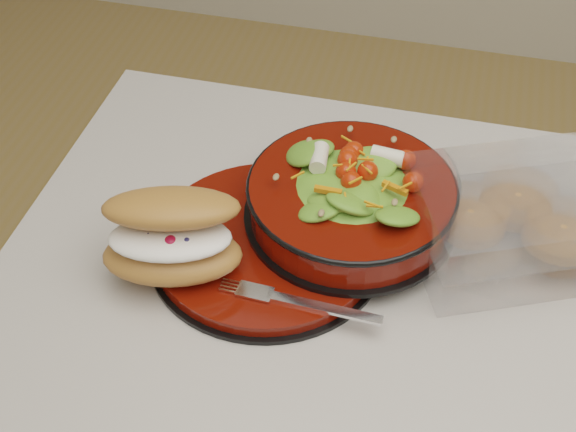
% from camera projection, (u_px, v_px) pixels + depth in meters
% --- Properties ---
extents(dinner_plate, '(0.27, 0.27, 0.02)m').
position_uv_depth(dinner_plate, '(267.00, 244.00, 0.91)').
color(dinner_plate, black).
rests_on(dinner_plate, island_counter).
extents(salad_bowl, '(0.25, 0.25, 0.10)m').
position_uv_depth(salad_bowl, '(352.00, 193.00, 0.90)').
color(salad_bowl, black).
rests_on(salad_bowl, dinner_plate).
extents(croissant, '(0.17, 0.13, 0.09)m').
position_uv_depth(croissant, '(172.00, 236.00, 0.84)').
color(croissant, '#B56E37').
rests_on(croissant, dinner_plate).
extents(fork, '(0.16, 0.02, 0.00)m').
position_uv_depth(fork, '(303.00, 303.00, 0.83)').
color(fork, silver).
rests_on(fork, dinner_plate).
extents(pastry_box, '(0.27, 0.24, 0.09)m').
position_uv_depth(pastry_box, '(516.00, 221.00, 0.89)').
color(pastry_box, white).
rests_on(pastry_box, island_counter).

